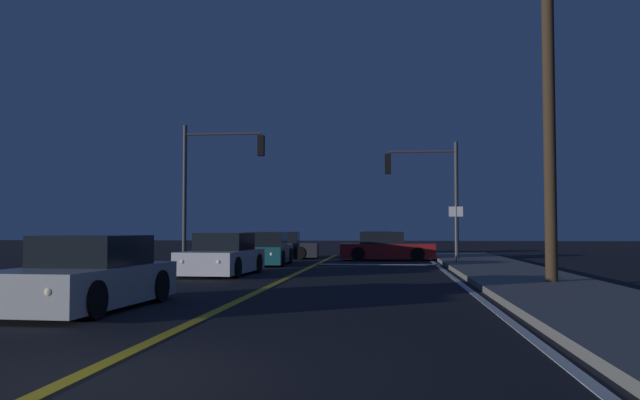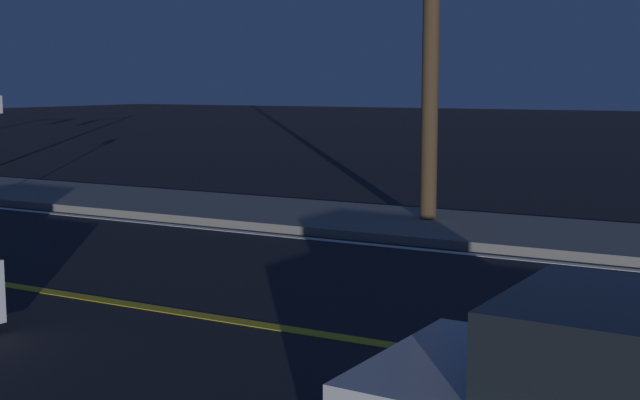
% 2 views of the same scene
% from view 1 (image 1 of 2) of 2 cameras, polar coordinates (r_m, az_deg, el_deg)
% --- Properties ---
extents(ground_plane, '(160.00, 160.00, 0.00)m').
position_cam_1_polar(ground_plane, '(6.94, -20.99, -14.44)').
color(ground_plane, black).
extents(sidewalk_right, '(3.20, 41.24, 0.15)m').
position_cam_1_polar(sidewalk_right, '(17.95, 18.13, -6.82)').
color(sidewalk_right, slate).
rests_on(sidewalk_right, ground).
extents(lane_line_center, '(0.20, 38.95, 0.01)m').
position_cam_1_polar(lane_line_center, '(17.84, -3.86, -7.19)').
color(lane_line_center, gold).
rests_on(lane_line_center, ground).
extents(lane_line_edge_right, '(0.16, 38.95, 0.01)m').
position_cam_1_polar(lane_line_edge_right, '(17.67, 12.21, -7.18)').
color(lane_line_edge_right, white).
rests_on(lane_line_edge_right, ground).
extents(stop_bar, '(5.18, 0.50, 0.01)m').
position_cam_1_polar(stop_bar, '(27.51, 5.11, -5.55)').
color(stop_bar, white).
rests_on(stop_bar, ground).
extents(car_parked_curb_white, '(2.01, 4.28, 1.34)m').
position_cam_1_polar(car_parked_curb_white, '(21.44, -8.37, -4.85)').
color(car_parked_curb_white, silver).
rests_on(car_parked_curb_white, ground).
extents(car_far_approaching_red, '(4.49, 2.04, 1.34)m').
position_cam_1_polar(car_far_approaching_red, '(31.45, 5.67, -4.12)').
color(car_far_approaching_red, maroon).
rests_on(car_far_approaching_red, ground).
extents(car_side_waiting_charcoal, '(4.71, 2.12, 1.34)m').
position_cam_1_polar(car_side_waiting_charcoal, '(32.96, -4.08, -4.05)').
color(car_side_waiting_charcoal, '#2D2D33').
rests_on(car_side_waiting_charcoal, ground).
extents(car_mid_block_black, '(2.14, 4.40, 1.34)m').
position_cam_1_polar(car_mid_block_black, '(39.46, 4.86, -3.80)').
color(car_mid_block_black, black).
rests_on(car_mid_block_black, ground).
extents(car_distant_tail_silver, '(2.07, 4.37, 1.34)m').
position_cam_1_polar(car_distant_tail_silver, '(12.89, -19.39, -6.27)').
color(car_distant_tail_silver, '#B2B5BA').
rests_on(car_distant_tail_silver, ground).
extents(car_lead_oncoming_teal, '(2.06, 4.51, 1.34)m').
position_cam_1_polar(car_lead_oncoming_teal, '(27.35, -4.72, -4.36)').
color(car_lead_oncoming_teal, '#195960').
rests_on(car_lead_oncoming_teal, ground).
extents(traffic_signal_near_right, '(3.25, 0.28, 5.34)m').
position_cam_1_polar(traffic_signal_near_right, '(29.89, 9.41, 1.47)').
color(traffic_signal_near_right, '#38383D').
rests_on(traffic_signal_near_right, ground).
extents(traffic_signal_far_left, '(3.65, 0.28, 6.06)m').
position_cam_1_polar(traffic_signal_far_left, '(29.53, -9.25, 2.47)').
color(traffic_signal_far_left, '#38383D').
rests_on(traffic_signal_far_left, ground).
extents(utility_pole_right, '(1.55, 0.30, 9.99)m').
position_cam_1_polar(utility_pole_right, '(18.00, 19.09, 9.51)').
color(utility_pole_right, '#42301E').
rests_on(utility_pole_right, ground).
extents(street_sign_corner, '(0.56, 0.06, 2.42)m').
position_cam_1_polar(street_sign_corner, '(27.09, 11.62, -2.12)').
color(street_sign_corner, slate).
rests_on(street_sign_corner, ground).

